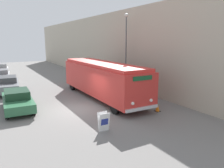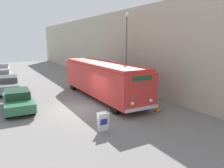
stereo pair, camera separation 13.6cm
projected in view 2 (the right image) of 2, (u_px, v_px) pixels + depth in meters
name	position (u px, v px, depth m)	size (l,w,h in m)	color
ground_plane	(79.00, 109.00, 15.65)	(80.00, 80.00, 0.00)	slate
building_wall_right	(104.00, 48.00, 26.88)	(0.30, 60.00, 7.93)	#B2A893
vintage_bus	(102.00, 78.00, 18.48)	(2.65, 11.26, 3.04)	black
sign_board	(103.00, 122.00, 11.85)	(0.61, 0.39, 1.04)	gray
streetlamp	(127.00, 42.00, 20.60)	(0.36, 0.36, 7.34)	#595E60
parked_car_near	(18.00, 100.00, 15.48)	(2.01, 4.82, 1.42)	black
parked_car_mid	(9.00, 84.00, 20.59)	(2.25, 4.94, 1.54)	black
parked_car_far	(3.00, 75.00, 26.56)	(2.27, 4.86, 1.41)	black
parked_car_distant	(3.00, 69.00, 31.60)	(2.12, 4.18, 1.55)	black
traffic_cone	(157.00, 108.00, 15.15)	(0.36, 0.36, 0.55)	black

